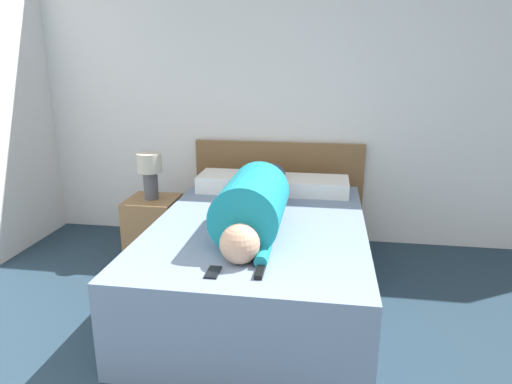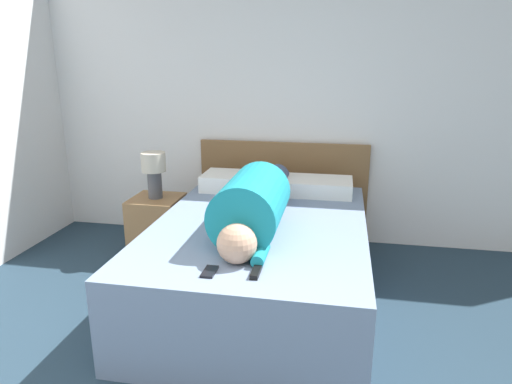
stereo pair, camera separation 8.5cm
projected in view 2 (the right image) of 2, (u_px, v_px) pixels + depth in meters
The scene contains 10 objects.
wall_back at pixel (307, 95), 3.90m from camera, with size 5.87×0.06×2.60m.
bed at pixel (260, 261), 3.09m from camera, with size 1.38×1.97×0.56m.
headboard at pixel (282, 191), 4.11m from camera, with size 1.50×0.04×0.90m.
nightstand at pixel (158, 227), 3.77m from camera, with size 0.39×0.40×0.51m.
table_lamp at pixel (154, 170), 3.63m from camera, with size 0.19×0.19×0.37m.
person_lying at pixel (256, 203), 2.86m from camera, with size 0.39×1.61×0.39m.
pillow_near_headboard at pixel (239, 182), 3.75m from camera, with size 0.59×0.36×0.13m.
pillow_second at pixel (316, 186), 3.64m from camera, with size 0.56×0.36×0.12m.
tv_remote at pixel (256, 271), 2.29m from camera, with size 0.04×0.15×0.02m.
cell_phone at pixel (210, 272), 2.30m from camera, with size 0.06×0.13×0.01m.
Camera 2 is at (0.31, -0.74, 1.59)m, focal length 32.00 mm.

